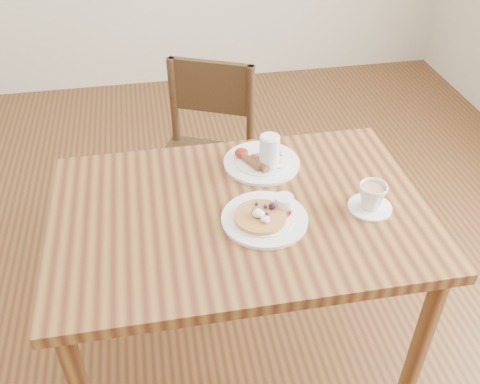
{
  "coord_description": "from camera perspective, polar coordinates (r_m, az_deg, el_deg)",
  "views": [
    {
      "loc": [
        -0.24,
        -1.29,
        1.84
      ],
      "look_at": [
        0.0,
        0.0,
        0.82
      ],
      "focal_mm": 40.0,
      "sensor_mm": 36.0,
      "label": 1
    }
  ],
  "objects": [
    {
      "name": "teacup_saucer",
      "position": [
        1.73,
        13.86,
        -0.61
      ],
      "size": [
        0.14,
        0.14,
        0.09
      ],
      "color": "white",
      "rests_on": "dining_table"
    },
    {
      "name": "dining_table",
      "position": [
        1.77,
        -0.0,
        -4.31
      ],
      "size": [
        1.2,
        0.8,
        0.75
      ],
      "color": "brown",
      "rests_on": "ground"
    },
    {
      "name": "ground",
      "position": [
        2.26,
        -0.0,
        -16.62
      ],
      "size": [
        5.0,
        5.0,
        0.0
      ],
      "primitive_type": "plane",
      "color": "#4F2B16",
      "rests_on": "ground"
    },
    {
      "name": "pancake_plate",
      "position": [
        1.66,
        2.76,
        -2.6
      ],
      "size": [
        0.27,
        0.27,
        0.06
      ],
      "color": "white",
      "rests_on": "dining_table"
    },
    {
      "name": "water_glass",
      "position": [
        1.85,
        3.15,
        4.13
      ],
      "size": [
        0.07,
        0.07,
        0.13
      ],
      "primitive_type": "cylinder",
      "color": "silver",
      "rests_on": "dining_table"
    },
    {
      "name": "breakfast_plate",
      "position": [
        1.9,
        2.19,
        3.25
      ],
      "size": [
        0.27,
        0.27,
        0.04
      ],
      "color": "white",
      "rests_on": "dining_table"
    },
    {
      "name": "chair_far",
      "position": [
        2.43,
        -3.72,
        4.09
      ],
      "size": [
        0.55,
        0.55,
        0.88
      ],
      "rotation": [
        0.0,
        0.0,
        2.72
      ],
      "color": "#3E2B16",
      "rests_on": "ground"
    }
  ]
}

